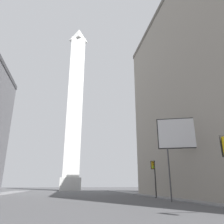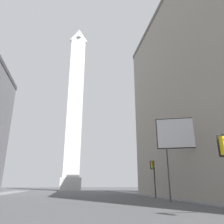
# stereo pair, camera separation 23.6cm
# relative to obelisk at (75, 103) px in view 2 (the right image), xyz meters

# --- Properties ---
(sidewalk_right) EXTENTS (5.00, 96.62, 0.15)m
(sidewalk_right) POSITION_rel_obelisk_xyz_m (15.25, -51.53, -33.23)
(sidewalk_right) COLOR slate
(sidewalk_right) RESTS_ON ground_plane
(obelisk) EXTENTS (7.33, 7.33, 68.85)m
(obelisk) POSITION_rel_obelisk_xyz_m (0.00, 0.00, 0.00)
(obelisk) COLOR silver
(obelisk) RESTS_ON ground_plane
(traffic_light_mid_right) EXTENTS (0.77, 0.50, 5.73)m
(traffic_light_mid_right) POSITION_rel_obelisk_xyz_m (12.66, -48.70, -29.53)
(traffic_light_mid_right) COLOR black
(traffic_light_mid_right) RESTS_ON ground_plane
(billboard_sign) EXTENTS (6.77, 2.75, 10.43)m
(billboard_sign) POSITION_rel_obelisk_xyz_m (13.74, -57.73, -25.11)
(billboard_sign) COLOR #3F3F42
(billboard_sign) RESTS_ON ground_plane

